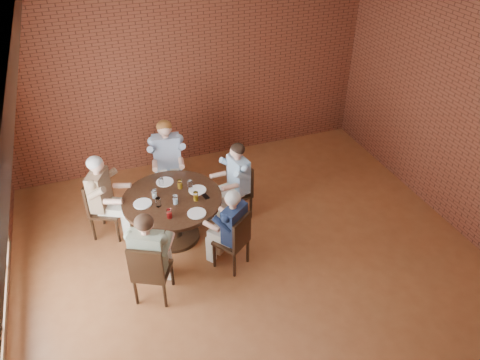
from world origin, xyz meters
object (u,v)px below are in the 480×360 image
object	(u,v)px
diner_a	(235,182)
chair_e	(236,240)
chair_c	(101,205)
diner_c	(105,197)
chair_b	(168,167)
smartphone	(206,196)
diner_e	(231,230)
dining_table	(173,210)
chair_d	(150,271)
chair_a	(240,188)
diner_b	(168,161)
diner_d	(150,256)

from	to	relation	value
diner_a	chair_e	xyz separation A→B (m)	(-0.38, -1.07, -0.16)
chair_c	diner_c	distance (m)	0.19
chair_b	smartphone	xyz separation A→B (m)	(0.27, -1.30, 0.23)
chair_b	diner_e	bearing A→B (deg)	-68.66
dining_table	chair_d	world-z (taller)	chair_d
chair_c	diner_e	size ratio (longest dim) A/B	0.75
diner_e	smartphone	distance (m)	0.71
chair_a	diner_b	bearing A→B (deg)	-142.94
diner_d	chair_b	bearing A→B (deg)	-80.96
diner_c	diner_d	xyz separation A→B (m)	(0.39, -1.46, 0.00)
chair_d	diner_e	distance (m)	1.20
dining_table	chair_c	xyz separation A→B (m)	(-0.98, 0.49, -0.01)
diner_c	chair_e	bearing A→B (deg)	-104.03
chair_b	chair_c	size ratio (longest dim) A/B	1.03
chair_d	chair_e	world-z (taller)	chair_d
chair_a	diner_b	distance (m)	1.29
diner_c	chair_d	distance (m)	1.58
chair_a	diner_e	size ratio (longest dim) A/B	0.73
chair_c	chair_e	bearing A→B (deg)	-103.45
diner_a	chair_d	size ratio (longest dim) A/B	1.38
chair_c	diner_d	world-z (taller)	diner_d
chair_a	chair_b	xyz separation A→B (m)	(-0.92, 0.96, 0.02)
smartphone	dining_table	bearing A→B (deg)	152.25
chair_a	diner_d	size ratio (longest dim) A/B	0.68
chair_b	chair_e	bearing A→B (deg)	-67.78
chair_a	chair_c	distance (m)	2.12
chair_c	smartphone	xyz separation A→B (m)	(1.45, -0.63, 0.24)
chair_b	diner_e	world-z (taller)	diner_e
chair_c	diner_c	xyz separation A→B (m)	(0.08, -0.04, 0.16)
chair_d	smartphone	bearing A→B (deg)	-109.95
diner_b	smartphone	distance (m)	1.24
chair_e	diner_d	bearing A→B (deg)	-30.72
chair_b	chair_e	world-z (taller)	chair_b
diner_a	diner_d	world-z (taller)	diner_d
diner_d	smartphone	size ratio (longest dim) A/B	9.99
chair_b	diner_a	bearing A→B (deg)	-39.62
diner_a	dining_table	bearing A→B (deg)	-90.00
dining_table	chair_e	distance (m)	1.10
chair_b	chair_e	size ratio (longest dim) A/B	1.08
chair_b	chair_c	bearing A→B (deg)	-140.97
diner_d	diner_c	bearing A→B (deg)	-47.89
chair_b	diner_d	bearing A→B (deg)	-98.68
chair_b	smartphone	world-z (taller)	chair_b
dining_table	diner_b	world-z (taller)	diner_b
diner_e	smartphone	world-z (taller)	diner_e
chair_d	chair_e	distance (m)	1.23
chair_d	chair_e	size ratio (longest dim) A/B	1.05
chair_b	chair_c	xyz separation A→B (m)	(-1.18, -0.67, -0.01)
chair_a	smartphone	xyz separation A→B (m)	(-0.65, -0.34, 0.25)
dining_table	chair_d	size ratio (longest dim) A/B	1.51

